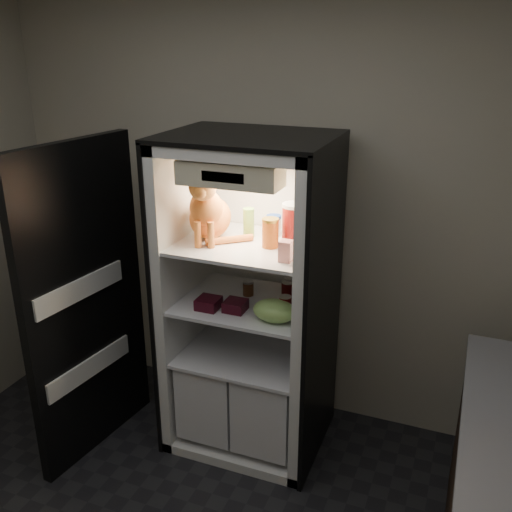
{
  "coord_description": "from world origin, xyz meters",
  "views": [
    {
      "loc": [
        1.12,
        -1.39,
        2.34
      ],
      "look_at": [
        0.05,
        1.32,
        1.22
      ],
      "focal_mm": 40.0,
      "sensor_mm": 36.0,
      "label": 1
    }
  ],
  "objects_px": {
    "grape_bag": "(275,311)",
    "berry_box_right": "(235,306)",
    "salsa_jar": "(270,233)",
    "soda_can_a": "(290,289)",
    "condiment_jar": "(248,288)",
    "pepper_jar": "(294,224)",
    "cream_carton": "(286,251)",
    "soda_can_b": "(288,293)",
    "refrigerator": "(252,319)",
    "mayo_tub": "(274,225)",
    "tabby_cat": "(208,211)",
    "berry_box_left": "(208,303)",
    "parmesan_shaker": "(249,223)",
    "soda_can_c": "(285,307)"
  },
  "relations": [
    {
      "from": "soda_can_b",
      "to": "berry_box_right",
      "type": "xyz_separation_m",
      "value": [
        -0.24,
        -0.19,
        -0.04
      ]
    },
    {
      "from": "cream_carton",
      "to": "berry_box_left",
      "type": "relative_size",
      "value": 0.89
    },
    {
      "from": "salsa_jar",
      "to": "soda_can_b",
      "type": "xyz_separation_m",
      "value": [
        0.08,
        0.07,
        -0.36
      ]
    },
    {
      "from": "cream_carton",
      "to": "soda_can_b",
      "type": "xyz_separation_m",
      "value": [
        -0.06,
        0.23,
        -0.34
      ]
    },
    {
      "from": "berry_box_left",
      "to": "grape_bag",
      "type": "bearing_deg",
      "value": -0.94
    },
    {
      "from": "cream_carton",
      "to": "tabby_cat",
      "type": "bearing_deg",
      "value": 163.29
    },
    {
      "from": "salsa_jar",
      "to": "berry_box_right",
      "type": "distance_m",
      "value": 0.45
    },
    {
      "from": "tabby_cat",
      "to": "grape_bag",
      "type": "relative_size",
      "value": 1.89
    },
    {
      "from": "refrigerator",
      "to": "mayo_tub",
      "type": "xyz_separation_m",
      "value": [
        0.09,
        0.11,
        0.56
      ]
    },
    {
      "from": "berry_box_left",
      "to": "cream_carton",
      "type": "bearing_deg",
      "value": -1.66
    },
    {
      "from": "soda_can_a",
      "to": "soda_can_c",
      "type": "relative_size",
      "value": 1.15
    },
    {
      "from": "refrigerator",
      "to": "cream_carton",
      "type": "xyz_separation_m",
      "value": [
        0.28,
        -0.24,
        0.55
      ]
    },
    {
      "from": "grape_bag",
      "to": "berry_box_right",
      "type": "relative_size",
      "value": 2.02
    },
    {
      "from": "pepper_jar",
      "to": "soda_can_b",
      "type": "bearing_deg",
      "value": -117.19
    },
    {
      "from": "grape_bag",
      "to": "tabby_cat",
      "type": "bearing_deg",
      "value": 162.0
    },
    {
      "from": "salsa_jar",
      "to": "soda_can_a",
      "type": "relative_size",
      "value": 1.15
    },
    {
      "from": "parmesan_shaker",
      "to": "berry_box_right",
      "type": "relative_size",
      "value": 1.43
    },
    {
      "from": "berry_box_left",
      "to": "berry_box_right",
      "type": "relative_size",
      "value": 1.05
    },
    {
      "from": "berry_box_left",
      "to": "soda_can_c",
      "type": "bearing_deg",
      "value": 7.75
    },
    {
      "from": "soda_can_b",
      "to": "berry_box_left",
      "type": "height_order",
      "value": "soda_can_b"
    },
    {
      "from": "parmesan_shaker",
      "to": "soda_can_a",
      "type": "distance_m",
      "value": 0.44
    },
    {
      "from": "grape_bag",
      "to": "berry_box_right",
      "type": "distance_m",
      "value": 0.24
    },
    {
      "from": "pepper_jar",
      "to": "cream_carton",
      "type": "bearing_deg",
      "value": -80.74
    },
    {
      "from": "mayo_tub",
      "to": "berry_box_left",
      "type": "distance_m",
      "value": 0.57
    },
    {
      "from": "salsa_jar",
      "to": "soda_can_a",
      "type": "bearing_deg",
      "value": 53.2
    },
    {
      "from": "refrigerator",
      "to": "soda_can_a",
      "type": "relative_size",
      "value": 13.58
    },
    {
      "from": "berry_box_right",
      "to": "refrigerator",
      "type": "bearing_deg",
      "value": 85.94
    },
    {
      "from": "pepper_jar",
      "to": "soda_can_c",
      "type": "bearing_deg",
      "value": -83.77
    },
    {
      "from": "refrigerator",
      "to": "berry_box_right",
      "type": "relative_size",
      "value": 16.25
    },
    {
      "from": "pepper_jar",
      "to": "condiment_jar",
      "type": "height_order",
      "value": "pepper_jar"
    },
    {
      "from": "tabby_cat",
      "to": "berry_box_left",
      "type": "height_order",
      "value": "tabby_cat"
    },
    {
      "from": "refrigerator",
      "to": "mayo_tub",
      "type": "distance_m",
      "value": 0.58
    },
    {
      "from": "mayo_tub",
      "to": "soda_can_a",
      "type": "relative_size",
      "value": 0.85
    },
    {
      "from": "mayo_tub",
      "to": "refrigerator",
      "type": "bearing_deg",
      "value": -128.69
    },
    {
      "from": "refrigerator",
      "to": "salsa_jar",
      "type": "bearing_deg",
      "value": -28.93
    },
    {
      "from": "parmesan_shaker",
      "to": "mayo_tub",
      "type": "bearing_deg",
      "value": 32.68
    },
    {
      "from": "cream_carton",
      "to": "berry_box_right",
      "type": "relative_size",
      "value": 0.93
    },
    {
      "from": "soda_can_a",
      "to": "berry_box_left",
      "type": "xyz_separation_m",
      "value": [
        -0.39,
        -0.26,
        -0.04
      ]
    },
    {
      "from": "salsa_jar",
      "to": "pepper_jar",
      "type": "xyz_separation_m",
      "value": [
        0.1,
        0.1,
        0.03
      ]
    },
    {
      "from": "parmesan_shaker",
      "to": "soda_can_b",
      "type": "bearing_deg",
      "value": -10.84
    },
    {
      "from": "tabby_cat",
      "to": "pepper_jar",
      "type": "xyz_separation_m",
      "value": [
        0.45,
        0.11,
        -0.05
      ]
    },
    {
      "from": "mayo_tub",
      "to": "berry_box_right",
      "type": "xyz_separation_m",
      "value": [
        -0.11,
        -0.31,
        -0.38
      ]
    },
    {
      "from": "parmesan_shaker",
      "to": "condiment_jar",
      "type": "relative_size",
      "value": 1.91
    },
    {
      "from": "berry_box_right",
      "to": "soda_can_a",
      "type": "bearing_deg",
      "value": 44.57
    },
    {
      "from": "grape_bag",
      "to": "condiment_jar",
      "type": "bearing_deg",
      "value": 135.35
    },
    {
      "from": "soda_can_a",
      "to": "berry_box_right",
      "type": "distance_m",
      "value": 0.34
    },
    {
      "from": "soda_can_b",
      "to": "refrigerator",
      "type": "bearing_deg",
      "value": 176.85
    },
    {
      "from": "pepper_jar",
      "to": "cream_carton",
      "type": "distance_m",
      "value": 0.27
    },
    {
      "from": "tabby_cat",
      "to": "cream_carton",
      "type": "relative_size",
      "value": 4.1
    },
    {
      "from": "grape_bag",
      "to": "berry_box_left",
      "type": "bearing_deg",
      "value": 179.06
    }
  ]
}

